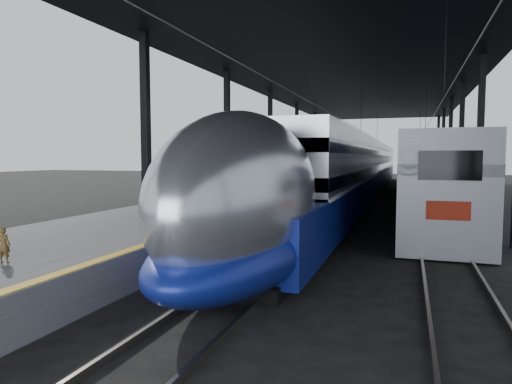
% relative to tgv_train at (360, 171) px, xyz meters
% --- Properties ---
extents(ground, '(160.00, 160.00, 0.00)m').
position_rel_tgv_train_xyz_m(ground, '(-2.00, -24.57, -2.14)').
color(ground, black).
rests_on(ground, ground).
extents(platform, '(6.00, 80.00, 1.00)m').
position_rel_tgv_train_xyz_m(platform, '(-5.50, -4.57, -1.64)').
color(platform, '#4C4C4F').
rests_on(platform, ground).
extents(yellow_strip, '(0.30, 80.00, 0.01)m').
position_rel_tgv_train_xyz_m(yellow_strip, '(-2.70, -4.57, -1.13)').
color(yellow_strip, gold).
rests_on(yellow_strip, platform).
extents(rails, '(6.52, 80.00, 0.16)m').
position_rel_tgv_train_xyz_m(rails, '(2.50, -4.57, -2.06)').
color(rails, slate).
rests_on(rails, ground).
extents(canopy, '(18.00, 75.00, 9.47)m').
position_rel_tgv_train_xyz_m(canopy, '(-0.10, -4.57, 6.98)').
color(canopy, black).
rests_on(canopy, ground).
extents(tgv_train, '(3.19, 65.20, 4.57)m').
position_rel_tgv_train_xyz_m(tgv_train, '(0.00, 0.00, 0.00)').
color(tgv_train, '#B2B4B9').
rests_on(tgv_train, ground).
extents(second_train, '(3.05, 56.05, 4.20)m').
position_rel_tgv_train_xyz_m(second_train, '(5.00, 4.27, -0.01)').
color(second_train, navy).
rests_on(second_train, ground).
extents(child, '(0.33, 0.27, 0.78)m').
position_rel_tgv_train_xyz_m(child, '(-4.50, -30.59, -0.75)').
color(child, '#523D1B').
rests_on(child, platform).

